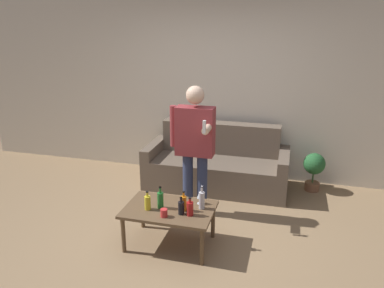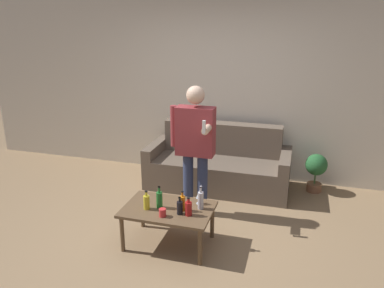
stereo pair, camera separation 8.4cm
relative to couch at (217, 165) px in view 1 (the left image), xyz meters
The scene contains 14 objects.
ground_plane 1.68m from the couch, 93.82° to the right, with size 16.00×16.00×0.00m, color #997A56.
wall_back 1.15m from the couch, 102.82° to the left, with size 8.00×0.06×2.70m.
couch is the anchor object (origin of this frame).
coffee_table 1.64m from the couch, 96.17° to the right, with size 0.92×0.61×0.43m.
bottle_orange 1.57m from the couch, 84.48° to the right, with size 0.06×0.06×0.25m.
bottle_green 1.72m from the couch, 90.71° to the right, with size 0.06×0.06×0.19m.
bottle_dark 1.68m from the couch, 99.13° to the right, with size 0.06×0.06×0.24m.
bottle_yellow 1.73m from the couch, 87.68° to the right, with size 0.07×0.07×0.19m.
bottle_red 1.65m from the couch, 90.62° to the right, with size 0.06×0.06×0.22m.
bottle_clear 1.76m from the couch, 102.56° to the right, with size 0.06×0.06×0.20m.
wine_glass_near 1.47m from the couch, 85.78° to the right, with size 0.07×0.07×0.15m.
cup_on_table 1.82m from the couch, 95.38° to the right, with size 0.07×0.07×0.08m.
person_standing_front 1.08m from the couch, 96.52° to the right, with size 0.53×0.42×1.58m.
potted_plant 1.34m from the couch, ahead, with size 0.30×0.30×0.54m.
Camera 1 is at (1.06, -3.27, 2.26)m, focal length 35.00 mm.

